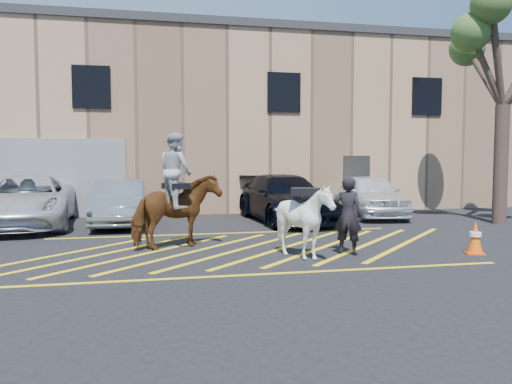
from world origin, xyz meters
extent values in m
plane|color=black|center=(0.00, 0.00, 0.00)|extent=(90.00, 90.00, 0.00)
imported|color=silver|center=(-5.77, 4.76, 0.79)|extent=(3.07, 5.90, 1.59)
imported|color=gray|center=(-2.98, 4.65, 0.71)|extent=(1.53, 4.32, 1.42)
imported|color=black|center=(2.36, 4.47, 0.77)|extent=(2.54, 5.48, 1.55)
imported|color=white|center=(5.73, 5.18, 0.77)|extent=(2.35, 4.70, 1.54)
imported|color=black|center=(2.22, -1.32, 0.86)|extent=(0.75, 0.70, 1.72)
cube|color=tan|center=(0.00, 12.00, 3.50)|extent=(32.00, 10.00, 7.00)
cube|color=#2D2D30|center=(0.00, 12.00, 7.15)|extent=(32.20, 10.20, 0.30)
cube|color=black|center=(-4.00, 6.96, 4.60)|extent=(1.30, 0.08, 1.50)
cube|color=black|center=(3.00, 6.96, 4.60)|extent=(1.30, 0.08, 1.50)
cube|color=black|center=(9.00, 6.96, 4.60)|extent=(1.30, 0.08, 1.50)
cube|color=#38332D|center=(6.00, 6.96, 1.10)|extent=(1.10, 0.08, 2.20)
cube|color=yellow|center=(-4.20, -0.30, 0.01)|extent=(4.20, 4.20, 0.01)
cube|color=yellow|center=(-3.15, -0.30, 0.01)|extent=(4.20, 4.20, 0.01)
cube|color=yellow|center=(-2.10, -0.30, 0.01)|extent=(4.20, 4.20, 0.01)
cube|color=yellow|center=(-1.05, -0.30, 0.01)|extent=(4.20, 4.20, 0.01)
cube|color=yellow|center=(0.00, -0.30, 0.01)|extent=(4.20, 4.20, 0.01)
cube|color=yellow|center=(1.05, -0.30, 0.01)|extent=(4.20, 4.20, 0.01)
cube|color=yellow|center=(2.10, -0.30, 0.01)|extent=(4.20, 4.20, 0.01)
cube|color=yellow|center=(3.15, -0.30, 0.01)|extent=(4.20, 4.20, 0.01)
cube|color=yellow|center=(4.20, -0.30, 0.01)|extent=(4.20, 4.20, 0.01)
cube|color=yellow|center=(0.00, 2.20, 0.01)|extent=(9.50, 0.12, 0.01)
cube|color=yellow|center=(0.00, -2.80, 0.01)|extent=(9.50, 0.12, 0.01)
imported|color=brown|center=(-1.45, 0.18, 0.87)|extent=(2.26, 1.75, 1.74)
imported|color=#A3A8AE|center=(-1.45, 0.18, 1.83)|extent=(0.98, 1.07, 1.77)
cube|color=black|center=(-1.45, 0.18, 1.47)|extent=(0.66, 0.71, 0.14)
imported|color=white|center=(1.14, -1.56, 0.80)|extent=(1.72, 1.81, 1.60)
cube|color=black|center=(1.14, -1.56, 1.43)|extent=(0.69, 0.63, 0.14)
cube|color=#FC3E0A|center=(5.00, -1.88, 0.01)|extent=(0.50, 0.50, 0.03)
cone|color=#FF5F0A|center=(5.00, -1.88, 0.38)|extent=(0.32, 0.32, 0.70)
cylinder|color=white|center=(5.00, -1.88, 0.44)|extent=(0.25, 0.25, 0.10)
cylinder|color=#4E392F|center=(8.97, 2.44, 1.90)|extent=(0.44, 0.44, 3.80)
cylinder|color=#4C3A2E|center=(8.90, 3.30, 4.80)|extent=(0.33, 1.88, 2.34)
cylinder|color=#4D3B2E|center=(8.36, 2.44, 4.85)|extent=(1.40, 0.20, 2.39)
cylinder|color=#433229|center=(8.50, 2.16, 5.20)|extent=(1.16, 0.77, 3.11)
sphere|color=#497532|center=(8.82, 4.16, 5.91)|extent=(1.20, 1.20, 1.20)
sphere|color=#43692D|center=(7.75, 2.44, 6.00)|extent=(1.20, 1.20, 1.20)
sphere|color=#4B632A|center=(8.02, 1.89, 6.71)|extent=(1.20, 1.20, 1.20)
camera|label=1|loc=(-2.03, -11.55, 2.14)|focal=35.00mm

